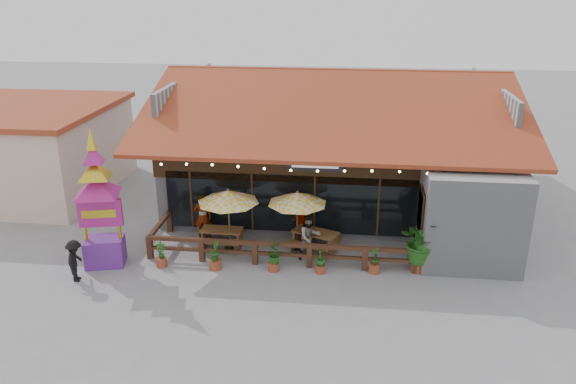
# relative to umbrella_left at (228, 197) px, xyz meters

# --- Properties ---
(ground) EXTENTS (100.00, 100.00, 0.00)m
(ground) POSITION_rel_umbrella_left_xyz_m (3.68, -0.58, -2.19)
(ground) COLOR gray
(ground) RESTS_ON ground
(restaurant_building) EXTENTS (15.50, 14.73, 6.09)m
(restaurant_building) POSITION_rel_umbrella_left_xyz_m (3.94, 6.03, 0.01)
(restaurant_building) COLOR #A0A1A5
(restaurant_building) RESTS_ON ground
(patio_railing) EXTENTS (10.00, 2.60, 0.92)m
(patio_railing) POSITION_rel_umbrella_left_xyz_m (1.43, -0.85, -1.58)
(patio_railing) COLOR #432717
(patio_railing) RESTS_ON ground
(neighbor_building) EXTENTS (8.40, 8.40, 4.22)m
(neighbor_building) POSITION_rel_umbrella_left_xyz_m (-11.32, 5.42, -0.06)
(neighbor_building) COLOR beige
(neighbor_building) RESTS_ON ground
(umbrella_left) EXTENTS (2.41, 2.41, 2.51)m
(umbrella_left) POSITION_rel_umbrella_left_xyz_m (0.00, 0.00, 0.00)
(umbrella_left) COLOR brown
(umbrella_left) RESTS_ON ground
(umbrella_right) EXTENTS (2.98, 2.98, 2.43)m
(umbrella_right) POSITION_rel_umbrella_left_xyz_m (2.59, 0.31, -0.07)
(umbrella_right) COLOR brown
(umbrella_right) RESTS_ON ground
(picnic_table_left) EXTENTS (1.62, 1.41, 0.77)m
(picnic_table_left) POSITION_rel_umbrella_left_xyz_m (-0.35, 0.15, -1.67)
(picnic_table_left) COLOR brown
(picnic_table_left) RESTS_ON ground
(picnic_table_right) EXTENTS (2.15, 2.03, 0.82)m
(picnic_table_right) POSITION_rel_umbrella_left_xyz_m (3.30, 0.23, -1.63)
(picnic_table_right) COLOR brown
(picnic_table_right) RESTS_ON ground
(thai_sign_tower) EXTENTS (2.47, 2.47, 5.54)m
(thai_sign_tower) POSITION_rel_umbrella_left_xyz_m (-4.29, -1.72, 0.74)
(thai_sign_tower) COLOR #61258A
(thai_sign_tower) RESTS_ON ground
(tropical_plant) EXTENTS (1.88, 1.88, 1.97)m
(tropical_plant) POSITION_rel_umbrella_left_xyz_m (7.08, -0.93, -1.06)
(tropical_plant) COLOR brown
(tropical_plant) RESTS_ON ground
(diner_a) EXTENTS (0.75, 0.54, 1.92)m
(diner_a) POSITION_rel_umbrella_left_xyz_m (-1.27, 0.83, -1.23)
(diner_a) COLOR #352210
(diner_a) RESTS_ON ground
(diner_b) EXTENTS (1.08, 1.00, 1.78)m
(diner_b) POSITION_rel_umbrella_left_xyz_m (3.12, -0.41, -1.30)
(diner_b) COLOR #352210
(diner_b) RESTS_ON ground
(diner_c) EXTENTS (0.95, 0.61, 1.51)m
(diner_c) POSITION_rel_umbrella_left_xyz_m (2.70, 1.03, -1.44)
(diner_c) COLOR #352210
(diner_c) RESTS_ON ground
(pedestrian) EXTENTS (0.72, 1.06, 1.51)m
(pedestrian) POSITION_rel_umbrella_left_xyz_m (-4.78, -2.98, -1.43)
(pedestrian) COLOR black
(pedestrian) RESTS_ON ground
(planter_a) EXTENTS (0.41, 0.40, 0.98)m
(planter_a) POSITION_rel_umbrella_left_xyz_m (-2.19, -1.67, -1.78)
(planter_a) COLOR brown
(planter_a) RESTS_ON ground
(planter_b) EXTENTS (0.44, 0.44, 1.08)m
(planter_b) POSITION_rel_umbrella_left_xyz_m (-0.19, -1.62, -1.70)
(planter_b) COLOR brown
(planter_b) RESTS_ON ground
(planter_c) EXTENTS (0.77, 0.79, 0.98)m
(planter_c) POSITION_rel_umbrella_left_xyz_m (1.92, -1.51, -1.64)
(planter_c) COLOR brown
(planter_c) RESTS_ON ground
(planter_d) EXTENTS (0.48, 0.48, 0.90)m
(planter_d) POSITION_rel_umbrella_left_xyz_m (3.61, -1.47, -1.75)
(planter_d) COLOR brown
(planter_d) RESTS_ON ground
(planter_e) EXTENTS (0.41, 0.42, 1.00)m
(planter_e) POSITION_rel_umbrella_left_xyz_m (5.53, -1.24, -1.77)
(planter_e) COLOR brown
(planter_e) RESTS_ON ground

